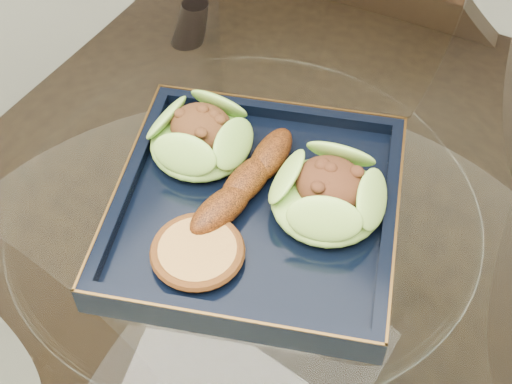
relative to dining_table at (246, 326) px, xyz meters
The scene contains 7 objects.
dining_table is the anchor object (origin of this frame).
dining_chair 0.38m from the dining_table, 117.35° to the left, with size 0.50×0.50×1.00m.
navy_plate 0.18m from the dining_table, 103.58° to the left, with size 0.27×0.27×0.02m, color black.
lettuce_wrap_left 0.23m from the dining_table, 149.47° to the left, with size 0.10×0.10×0.04m, color #5DA02E.
lettuce_wrap_right 0.22m from the dining_table, 51.36° to the left, with size 0.11×0.11×0.04m, color olive.
roasted_plantain 0.20m from the dining_table, 122.55° to the left, with size 0.15×0.03×0.03m, color #622A0A.
crumb_patty 0.20m from the dining_table, 107.07° to the right, with size 0.08×0.08×0.01m, color #B2883B.
Camera 1 is at (0.24, -0.33, 1.32)m, focal length 50.00 mm.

